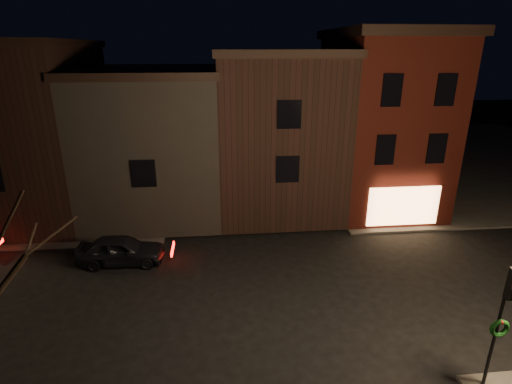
{
  "coord_description": "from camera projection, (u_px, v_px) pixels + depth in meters",
  "views": [
    {
      "loc": [
        -2.1,
        -13.93,
        9.61
      ],
      "look_at": [
        -0.32,
        3.63,
        3.2
      ],
      "focal_mm": 28.0,
      "sensor_mm": 36.0,
      "label": 1
    }
  ],
  "objects": [
    {
      "name": "sidewalk_far_left",
      "position": [
        2.0,
        169.0,
        33.28
      ],
      "size": [
        30.0,
        30.0,
        0.12
      ],
      "primitive_type": "cube",
      "color": "#2D2B28",
      "rests_on": "ground"
    },
    {
      "name": "parked_car_a",
      "position": [
        121.0,
        250.0,
        18.68
      ],
      "size": [
        4.04,
        1.74,
        1.36
      ],
      "primitive_type": "imported",
      "rotation": [
        0.0,
        0.0,
        1.54
      ],
      "color": "black",
      "rests_on": "ground"
    },
    {
      "name": "row_building_a",
      "position": [
        274.0,
        129.0,
        24.81
      ],
      "size": [
        7.3,
        10.3,
        9.4
      ],
      "color": "black",
      "rests_on": "ground"
    },
    {
      "name": "ground",
      "position": [
        273.0,
        294.0,
        16.5
      ],
      "size": [
        120.0,
        120.0,
        0.0
      ],
      "primitive_type": "plane",
      "color": "black",
      "rests_on": "ground"
    },
    {
      "name": "corner_building",
      "position": [
        382.0,
        121.0,
        24.28
      ],
      "size": [
        6.5,
        8.5,
        10.5
      ],
      "color": "#42110B",
      "rests_on": "ground"
    },
    {
      "name": "row_building_b",
      "position": [
        156.0,
        139.0,
        24.29
      ],
      "size": [
        7.8,
        10.3,
        8.4
      ],
      "color": "black",
      "rests_on": "ground"
    },
    {
      "name": "sidewalk_far_right",
      "position": [
        455.0,
        157.0,
        37.08
      ],
      "size": [
        30.0,
        30.0,
        0.12
      ],
      "primitive_type": "cube",
      "color": "#2D2B28",
      "rests_on": "ground"
    },
    {
      "name": "row_building_c",
      "position": [
        29.0,
        129.0,
        23.35
      ],
      "size": [
        7.3,
        10.3,
        9.9
      ],
      "color": "black",
      "rests_on": "ground"
    },
    {
      "name": "traffic_signal",
      "position": [
        504.0,
        311.0,
        10.92
      ],
      "size": [
        0.58,
        0.38,
        4.05
      ],
      "color": "black",
      "rests_on": "sidewalk_near_right"
    }
  ]
}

